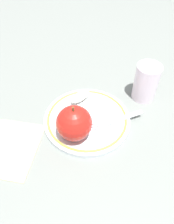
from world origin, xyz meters
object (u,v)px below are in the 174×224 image
object	(u,v)px
apple_red_whole	(74,123)
drinking_glass	(146,82)
napkin_folded	(10,147)
apple_slice_front	(80,97)
fork	(110,122)
plate	(87,119)

from	to	relation	value
apple_red_whole	drinking_glass	world-z (taller)	apple_red_whole
apple_red_whole	napkin_folded	bearing A→B (deg)	-133.55
apple_red_whole	apple_slice_front	xyz separation A→B (m)	(-0.06, 0.10, -0.03)
apple_red_whole	apple_slice_front	world-z (taller)	apple_red_whole
apple_slice_front	fork	size ratio (longest dim) A/B	0.37
apple_slice_front	drinking_glass	xyz separation A→B (m)	(0.13, 0.12, 0.03)
plate	apple_slice_front	distance (m)	0.07
plate	fork	world-z (taller)	fork
plate	apple_red_whole	size ratio (longest dim) A/B	2.38
fork	plate	bearing A→B (deg)	-38.83
plate	apple_red_whole	xyz separation A→B (m)	(0.01, -0.06, 0.05)
drinking_glass	apple_red_whole	bearing A→B (deg)	-107.53
apple_slice_front	napkin_folded	xyz separation A→B (m)	(-0.05, -0.21, -0.02)
fork	napkin_folded	world-z (taller)	fork
fork	napkin_folded	size ratio (longest dim) A/B	1.13
apple_red_whole	drinking_glass	bearing A→B (deg)	72.47
plate	napkin_folded	distance (m)	0.20
apple_slice_front	napkin_folded	world-z (taller)	apple_slice_front
fork	napkin_folded	distance (m)	0.24
apple_slice_front	napkin_folded	distance (m)	0.22
apple_red_whole	plate	bearing A→B (deg)	96.10
apple_slice_front	drinking_glass	size ratio (longest dim) A/B	0.61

